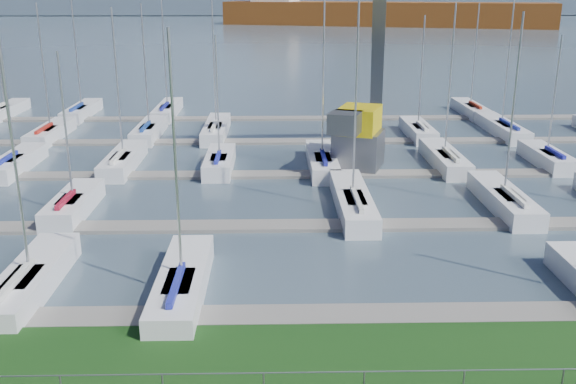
{
  "coord_description": "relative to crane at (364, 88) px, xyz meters",
  "views": [
    {
      "loc": [
        -0.64,
        -16.46,
        12.08
      ],
      "look_at": [
        0.0,
        12.0,
        3.0
      ],
      "focal_mm": 40.0,
      "sensor_mm": 36.0,
      "label": 1
    }
  ],
  "objects": [
    {
      "name": "water",
      "position": [
        -5.79,
        231.19,
        -5.73
      ],
      "size": [
        800.0,
        540.0,
        0.2
      ],
      "primitive_type": "cube",
      "color": "#455664"
    },
    {
      "name": "fence",
      "position": [
        -5.79,
        -28.81,
        -4.13
      ],
      "size": [
        80.0,
        0.04,
        0.04
      ],
      "primitive_type": "cylinder",
      "rotation": [
        0.0,
        1.57,
        0.0
      ],
      "color": "gray",
      "rests_on": "grass"
    },
    {
      "name": "foothill",
      "position": [
        -5.79,
        301.19,
        0.67
      ],
      "size": [
        900.0,
        80.0,
        12.0
      ],
      "primitive_type": "cube",
      "color": "#49586B",
      "rests_on": "water"
    },
    {
      "name": "docks",
      "position": [
        -5.79,
        -2.81,
        -5.55
      ],
      "size": [
        90.0,
        41.6,
        0.25
      ],
      "color": "gray",
      "rests_on": "water"
    },
    {
      "name": "crane",
      "position": [
        0.0,
        0.0,
        0.0
      ],
      "size": [
        5.77,
        13.49,
        22.35
      ],
      "rotation": [
        0.0,
        0.0,
        -0.35
      ],
      "color": "#57595F",
      "rests_on": "water"
    },
    {
      "name": "cargo_ship_mid",
      "position": [
        27.19,
        182.1,
        -1.88
      ],
      "size": [
        111.13,
        50.25,
        21.5
      ],
      "rotation": [
        0.0,
        0.0,
        -0.3
      ],
      "color": "brown",
      "rests_on": "water"
    },
    {
      "name": "sailboat_fleet",
      "position": [
        -6.58,
        -1.08,
        0.12
      ],
      "size": [
        75.2,
        49.12,
        13.44
      ],
      "color": "navy",
      "rests_on": "water"
    }
  ]
}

